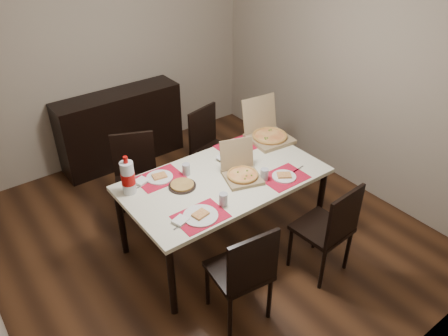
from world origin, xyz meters
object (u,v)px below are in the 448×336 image
at_px(chair_near_right, 330,227).
at_px(soda_bottle, 128,178).
at_px(chair_near_left, 244,271).
at_px(chair_far_left, 136,176).
at_px(dip_bowl, 224,158).
at_px(dining_table, 224,184).
at_px(pizza_box_center, 241,172).
at_px(chair_far_right, 211,145).
at_px(sideboard, 121,128).

bearing_deg(chair_near_right, soda_bottle, 137.00).
xyz_separation_m(chair_near_left, chair_far_left, (-0.05, 1.64, 0.00)).
height_order(chair_near_right, dip_bowl, chair_near_right).
distance_m(chair_near_left, chair_near_right, 0.90).
bearing_deg(dip_bowl, dining_table, -126.54).
bearing_deg(chair_near_left, pizza_box_center, 52.64).
bearing_deg(soda_bottle, pizza_box_center, -23.57).
bearing_deg(pizza_box_center, chair_far_right, 70.05).
xyz_separation_m(chair_near_left, soda_bottle, (-0.35, 1.11, 0.39)).
xyz_separation_m(chair_near_left, pizza_box_center, (0.55, 0.72, 0.29)).
relative_size(sideboard, chair_near_left, 1.61).
relative_size(sideboard, chair_far_right, 1.61).
relative_size(chair_far_right, dip_bowl, 6.88).
height_order(sideboard, chair_far_right, chair_far_right).
bearing_deg(chair_far_right, dining_table, -118.50).
bearing_deg(pizza_box_center, sideboard, 95.96).
bearing_deg(dining_table, chair_far_right, 61.50).
distance_m(chair_near_right, chair_far_right, 1.73).
xyz_separation_m(chair_far_left, pizza_box_center, (0.59, -0.92, 0.29)).
height_order(sideboard, chair_near_right, chair_near_right).
relative_size(dining_table, chair_far_right, 1.94).
bearing_deg(sideboard, chair_far_left, -108.29).
xyz_separation_m(chair_far_right, soda_bottle, (-1.25, -0.57, 0.39)).
distance_m(chair_near_left, dip_bowl, 1.23).
distance_m(sideboard, chair_far_left, 1.21).
distance_m(sideboard, pizza_box_center, 2.11).
height_order(sideboard, chair_near_left, chair_near_left).
xyz_separation_m(chair_near_left, dip_bowl, (0.60, 1.05, 0.26)).
bearing_deg(chair_far_left, chair_near_right, -60.87).
xyz_separation_m(dip_bowl, soda_bottle, (-0.95, 0.06, 0.13)).
xyz_separation_m(chair_far_right, dip_bowl, (-0.30, -0.64, 0.26)).
height_order(chair_near_left, dip_bowl, chair_near_left).
distance_m(chair_far_right, soda_bottle, 1.43).
height_order(pizza_box_center, soda_bottle, soda_bottle).
height_order(dining_table, dip_bowl, dip_bowl).
bearing_deg(chair_near_left, dip_bowl, 60.15).
distance_m(chair_far_left, soda_bottle, 0.72).
height_order(chair_far_left, chair_far_right, same).
distance_m(dining_table, chair_near_left, 0.93).
height_order(dining_table, pizza_box_center, pizza_box_center).
distance_m(chair_near_right, chair_far_left, 1.93).
bearing_deg(soda_bottle, dip_bowl, -3.90).
height_order(chair_far_left, dip_bowl, chair_far_left).
bearing_deg(soda_bottle, chair_far_left, 60.29).
xyz_separation_m(dining_table, chair_far_left, (-0.47, 0.83, -0.17)).
xyz_separation_m(dining_table, dip_bowl, (0.18, 0.24, 0.08)).
distance_m(sideboard, chair_near_right, 2.89).
distance_m(chair_near_right, pizza_box_center, 0.89).
bearing_deg(chair_far_right, chair_near_left, -118.10).
bearing_deg(chair_near_right, chair_far_left, 119.13).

